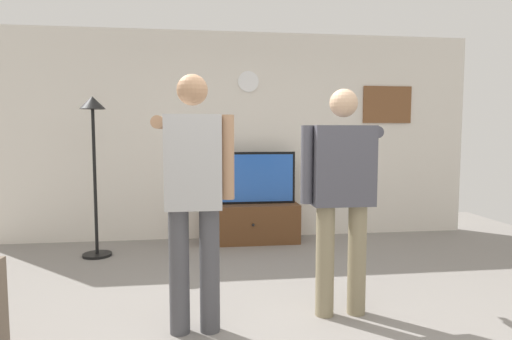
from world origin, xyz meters
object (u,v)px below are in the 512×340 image
at_px(television, 251,178).
at_px(wall_clock, 248,82).
at_px(person_standing_nearer_couch, 342,187).
at_px(floor_lamp, 94,143).
at_px(tv_stand, 251,223).
at_px(framed_picture, 387,105).
at_px(person_standing_nearer_lamp, 193,189).

relative_size(television, wall_clock, 4.23).
bearing_deg(person_standing_nearer_couch, floor_lamp, 139.96).
bearing_deg(floor_lamp, tv_stand, 12.04).
height_order(wall_clock, person_standing_nearer_couch, wall_clock).
distance_m(television, wall_clock, 1.26).
height_order(wall_clock, framed_picture, wall_clock).
bearing_deg(person_standing_nearer_lamp, wall_clock, 75.75).
xyz_separation_m(tv_stand, wall_clock, (-0.00, 0.29, 1.82)).
relative_size(wall_clock, framed_picture, 0.40).
xyz_separation_m(floor_lamp, person_standing_nearer_couch, (2.23, -1.87, -0.30)).
bearing_deg(person_standing_nearer_couch, wall_clock, 99.40).
bearing_deg(television, floor_lamp, -166.56).
xyz_separation_m(wall_clock, person_standing_nearer_lamp, (-0.69, -2.70, -1.05)).
distance_m(person_standing_nearer_lamp, person_standing_nearer_couch, 1.12).
relative_size(tv_stand, television, 1.06).
bearing_deg(tv_stand, person_standing_nearer_lamp, -105.88).
bearing_deg(framed_picture, tv_stand, -171.22).
relative_size(tv_stand, floor_lamp, 0.67).
xyz_separation_m(wall_clock, framed_picture, (1.91, 0.00, -0.28)).
height_order(television, person_standing_nearer_couch, person_standing_nearer_couch).
bearing_deg(floor_lamp, television, 13.44).
distance_m(floor_lamp, person_standing_nearer_couch, 2.93).
distance_m(tv_stand, framed_picture, 2.47).
height_order(tv_stand, person_standing_nearer_couch, person_standing_nearer_couch).
height_order(tv_stand, framed_picture, framed_picture).
bearing_deg(tv_stand, floor_lamp, -167.96).
height_order(television, person_standing_nearer_lamp, person_standing_nearer_lamp).
relative_size(tv_stand, wall_clock, 4.49).
xyz_separation_m(floor_lamp, person_standing_nearer_lamp, (1.12, -2.03, -0.28)).
bearing_deg(tv_stand, television, 90.00).
xyz_separation_m(person_standing_nearer_lamp, person_standing_nearer_couch, (1.11, 0.15, -0.02)).
distance_m(television, floor_lamp, 1.92).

